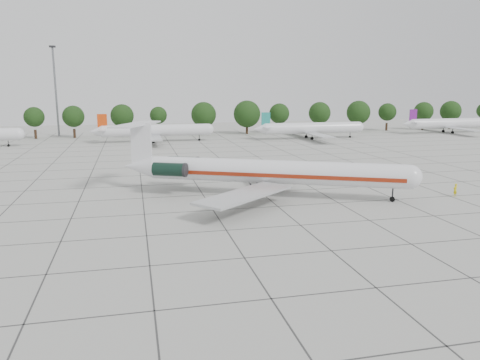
% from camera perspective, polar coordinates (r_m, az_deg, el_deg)
% --- Properties ---
extents(ground, '(260.00, 260.00, 0.00)m').
position_cam_1_polar(ground, '(55.57, -3.29, -3.70)').
color(ground, '#ABABA4').
rests_on(ground, ground).
extents(apron_joints, '(170.00, 170.00, 0.02)m').
position_cam_1_polar(apron_joints, '(69.99, -5.35, -0.54)').
color(apron_joints, '#383838').
rests_on(apron_joints, ground).
extents(main_airliner, '(38.24, 28.62, 9.41)m').
position_cam_1_polar(main_airliner, '(62.37, 2.25, 1.12)').
color(main_airliner, silver).
rests_on(main_airliner, ground).
extents(ground_crew, '(0.71, 0.56, 1.72)m').
position_cam_1_polar(ground_crew, '(68.43, 24.75, -1.12)').
color(ground_crew, '#D5C10C').
rests_on(ground_crew, ground).
extents(bg_airliner_c, '(28.24, 27.20, 7.40)m').
position_cam_1_polar(bg_airliner_c, '(124.11, -10.24, 5.94)').
color(bg_airliner_c, silver).
rests_on(bg_airliner_c, ground).
extents(bg_airliner_d, '(28.24, 27.20, 7.40)m').
position_cam_1_polar(bg_airliner_d, '(130.55, 8.78, 6.25)').
color(bg_airliner_d, silver).
rests_on(bg_airliner_d, ground).
extents(bg_airliner_e, '(28.24, 27.20, 7.40)m').
position_cam_1_polar(bg_airliner_e, '(159.16, 24.31, 6.30)').
color(bg_airliner_e, silver).
rests_on(bg_airliner_e, ground).
extents(tree_line, '(249.86, 8.44, 10.22)m').
position_cam_1_polar(tree_line, '(138.19, -14.17, 7.60)').
color(tree_line, '#332114').
rests_on(tree_line, ground).
extents(floodlight_mast, '(1.60, 1.60, 25.45)m').
position_cam_1_polar(floodlight_mast, '(146.43, -21.59, 10.61)').
color(floodlight_mast, slate).
rests_on(floodlight_mast, ground).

